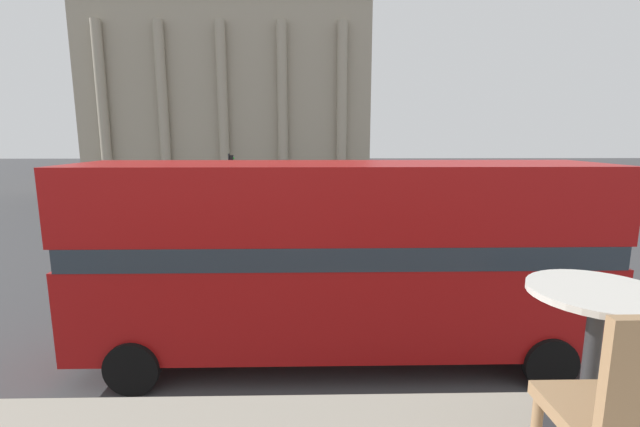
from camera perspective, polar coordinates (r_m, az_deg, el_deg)
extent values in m
cylinder|color=black|center=(11.80, 22.37, -12.08)|extent=(1.04, 0.22, 1.04)
cylinder|color=black|center=(9.80, 28.34, -17.22)|extent=(1.04, 0.22, 1.04)
cylinder|color=black|center=(11.39, -18.95, -12.68)|extent=(1.04, 0.22, 1.04)
cylinder|color=black|center=(9.30, -23.77, -18.38)|extent=(1.04, 0.22, 1.04)
cube|color=#B71414|center=(9.39, 2.60, -10.93)|extent=(10.80, 2.47, 1.87)
cube|color=#2D3842|center=(9.04, 2.66, -4.05)|extent=(10.59, 2.50, 0.45)
cube|color=#B71414|center=(8.85, 2.71, 1.98)|extent=(10.80, 2.47, 1.47)
cylinder|color=#2D2D30|center=(2.44, 32.34, -16.75)|extent=(0.07, 0.07, 0.68)
cylinder|color=silver|center=(2.31, 33.17, -8.81)|extent=(0.60, 0.60, 0.03)
cube|color=#A87F56|center=(1.88, 34.80, -21.62)|extent=(0.40, 0.40, 0.05)
cube|color=#A39984|center=(46.64, -11.27, 14.72)|extent=(26.63, 11.90, 17.51)
cube|color=gray|center=(48.25, -11.67, 25.43)|extent=(27.23, 12.50, 0.50)
cylinder|color=#A39984|center=(43.62, -26.99, 12.44)|extent=(0.90, 0.90, 14.88)
cylinder|color=#A39984|center=(41.64, -20.20, 13.07)|extent=(0.90, 0.90, 14.88)
cylinder|color=#A39984|center=(40.27, -12.81, 13.55)|extent=(0.90, 0.90, 14.88)
cylinder|color=#A39984|center=(39.58, -5.01, 13.83)|extent=(0.90, 0.90, 14.88)
cylinder|color=#A39984|center=(39.59, 2.93, 13.85)|extent=(0.90, 0.90, 14.88)
cylinder|color=black|center=(14.20, -0.22, -2.99)|extent=(0.12, 0.12, 3.23)
cube|color=black|center=(13.98, 0.52, 1.66)|extent=(0.20, 0.24, 0.70)
sphere|color=green|center=(13.97, 0.97, 2.27)|extent=(0.14, 0.14, 0.14)
cylinder|color=black|center=(21.67, 11.34, 1.78)|extent=(0.12, 0.12, 3.55)
cube|color=black|center=(21.56, 11.93, 5.26)|extent=(0.20, 0.24, 0.70)
sphere|color=red|center=(21.58, 12.23, 5.66)|extent=(0.14, 0.14, 0.14)
cylinder|color=black|center=(29.26, -11.93, 4.11)|extent=(0.12, 0.12, 3.79)
cube|color=black|center=(29.12, -11.68, 6.94)|extent=(0.20, 0.24, 0.70)
sphere|color=green|center=(29.09, -11.48, 7.24)|extent=(0.14, 0.14, 0.14)
cylinder|color=black|center=(24.23, 3.08, -0.70)|extent=(0.60, 0.18, 0.60)
cylinder|color=black|center=(22.52, 3.41, -1.53)|extent=(0.60, 0.18, 0.60)
cylinder|color=black|center=(24.18, -3.55, -0.73)|extent=(0.60, 0.18, 0.60)
cylinder|color=black|center=(22.47, -3.73, -1.56)|extent=(0.60, 0.18, 0.60)
cube|color=maroon|center=(23.26, -0.19, -0.45)|extent=(4.20, 1.75, 0.55)
cube|color=#2D3842|center=(23.16, -0.69, 0.82)|extent=(1.89, 1.61, 0.50)
cylinder|color=#282B33|center=(18.94, -26.94, -4.55)|extent=(0.14, 0.14, 0.80)
cylinder|color=#282B33|center=(18.86, -26.45, -4.57)|extent=(0.14, 0.14, 0.80)
cylinder|color=yellow|center=(18.74, -26.86, -2.44)|extent=(0.32, 0.32, 0.63)
sphere|color=tan|center=(18.66, -26.97, -1.16)|extent=(0.22, 0.22, 0.22)
cylinder|color=#282B33|center=(13.71, -19.83, -9.41)|extent=(0.14, 0.14, 0.78)
cylinder|color=#282B33|center=(13.66, -19.11, -9.45)|extent=(0.14, 0.14, 0.78)
cylinder|color=#B22323|center=(13.47, -19.64, -6.64)|extent=(0.32, 0.32, 0.61)
sphere|color=tan|center=(13.37, -19.75, -4.94)|extent=(0.21, 0.21, 0.21)
cylinder|color=#282B33|center=(16.20, 15.95, -6.09)|extent=(0.14, 0.14, 0.85)
cylinder|color=#282B33|center=(16.25, 16.56, -6.06)|extent=(0.14, 0.14, 0.85)
cylinder|color=silver|center=(16.03, 16.39, -3.47)|extent=(0.32, 0.32, 0.67)
sphere|color=tan|center=(15.94, 16.47, -1.90)|extent=(0.23, 0.23, 0.23)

